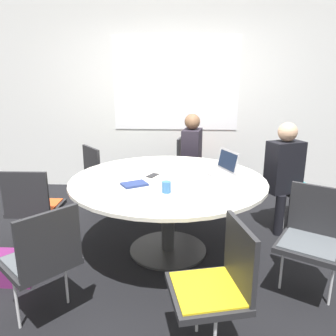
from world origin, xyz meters
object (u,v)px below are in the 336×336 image
at_px(chair_1, 190,162).
at_px(spiral_notebook, 134,184).
at_px(chair_3, 33,203).
at_px(chair_6, 312,234).
at_px(cell_phone, 153,175).
at_px(chair_0, 296,182).
at_px(laptop, 222,167).
at_px(chair_2, 102,173).
at_px(chair_5, 218,280).
at_px(chair_4, 43,255).
at_px(person_1, 193,152).
at_px(coffee_cup, 166,187).
at_px(handbag, 11,268).
at_px(person_0, 285,169).

xyz_separation_m(chair_1, spiral_notebook, (-0.49, -1.77, 0.25)).
distance_m(chair_3, chair_6, 2.44).
relative_size(chair_3, cell_phone, 5.43).
height_order(chair_0, laptop, laptop).
relative_size(chair_1, spiral_notebook, 3.30).
bearing_deg(chair_2, chair_0, 44.11).
relative_size(chair_0, laptop, 2.06).
bearing_deg(laptop, chair_5, -29.99).
bearing_deg(chair_4, chair_2, 43.63).
distance_m(chair_3, person_1, 2.07).
bearing_deg(coffee_cup, handbag, -170.10).
distance_m(chair_4, coffee_cup, 1.04).
xyz_separation_m(chair_6, person_1, (-0.87, 1.89, 0.20)).
xyz_separation_m(spiral_notebook, cell_phone, (0.13, 0.29, -0.01)).
bearing_deg(cell_phone, chair_0, 21.82).
height_order(laptop, spiral_notebook, laptop).
xyz_separation_m(chair_2, handbag, (-0.38, -1.53, -0.36)).
bearing_deg(chair_1, chair_0, 64.60).
height_order(chair_0, person_0, person_0).
bearing_deg(chair_4, coffee_cup, -11.02).
relative_size(chair_6, handbag, 2.36).
height_order(chair_3, person_1, person_1).
relative_size(person_1, handbag, 3.33).
bearing_deg(chair_2, handbag, -54.34).
relative_size(chair_0, chair_6, 1.00).
bearing_deg(spiral_notebook, chair_3, 173.16).
bearing_deg(handbag, coffee_cup, 9.90).
distance_m(chair_5, coffee_cup, 0.95).
distance_m(chair_2, person_0, 2.13).
bearing_deg(laptop, chair_3, -103.53).
relative_size(chair_1, cell_phone, 5.43).
bearing_deg(chair_1, chair_4, -10.91).
relative_size(chair_2, chair_3, 1.00).
bearing_deg(chair_1, cell_phone, -3.56).
height_order(laptop, coffee_cup, laptop).
bearing_deg(chair_5, chair_1, -10.43).
relative_size(chair_0, person_0, 0.71).
distance_m(chair_1, person_1, 0.32).
bearing_deg(chair_1, chair_6, 33.43).
relative_size(chair_2, spiral_notebook, 3.30).
relative_size(chair_1, person_1, 0.71).
xyz_separation_m(chair_1, laptop, (0.30, -1.33, 0.29)).
relative_size(chair_2, chair_6, 1.00).
height_order(chair_6, cell_phone, chair_6).
xyz_separation_m(chair_0, chair_1, (-1.19, 0.86, 0.00)).
xyz_separation_m(chair_0, spiral_notebook, (-1.68, -0.91, 0.25)).
distance_m(chair_5, chair_6, 0.99).
height_order(chair_3, person_0, person_0).
height_order(chair_1, handbag, chair_1).
height_order(coffee_cup, cell_phone, coffee_cup).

